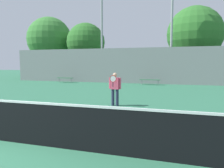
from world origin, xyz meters
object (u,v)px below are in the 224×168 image
at_px(bench_courtside_far, 150,80).
at_px(tree_dark_dense, 50,40).
at_px(tennis_net, 15,121).
at_px(tree_green_broad, 86,42).
at_px(tennis_player, 115,87).
at_px(light_pole_near_left, 172,14).
at_px(light_pole_far_right, 102,21).
at_px(bench_courtside_near, 65,78).
at_px(tree_green_tall, 195,34).

height_order(bench_courtside_far, tree_dark_dense, tree_dark_dense).
distance_m(tennis_net, tree_green_broad, 23.12).
distance_m(tennis_net, tennis_player, 5.33).
bearing_deg(bench_courtside_far, light_pole_near_left, 39.57).
relative_size(light_pole_near_left, light_pole_far_right, 1.06).
height_order(tennis_player, light_pole_near_left, light_pole_near_left).
bearing_deg(bench_courtside_near, tree_green_broad, 92.27).
bearing_deg(tree_green_tall, bench_courtside_far, -126.83).
bearing_deg(tree_green_broad, tennis_player, -62.04).
bearing_deg(tree_green_tall, tree_dark_dense, 176.52).
distance_m(tennis_net, light_pole_near_left, 18.33).
relative_size(tennis_net, tennis_player, 7.27).
bearing_deg(light_pole_far_right, bench_courtside_far, -15.91).
relative_size(tree_green_tall, tree_green_broad, 1.14).
xyz_separation_m(light_pole_near_left, tree_green_tall, (2.27, 3.91, -1.46)).
distance_m(tennis_player, light_pole_far_right, 13.92).
distance_m(tennis_player, tree_green_broad, 18.76).
bearing_deg(tree_dark_dense, light_pole_far_right, -28.10).
distance_m(tennis_net, tree_dark_dense, 26.19).
height_order(tree_green_tall, tree_green_broad, tree_green_tall).
bearing_deg(light_pole_near_left, light_pole_far_right, 179.78).
bearing_deg(tree_green_tall, tennis_player, -105.18).
height_order(light_pole_near_left, tree_dark_dense, light_pole_near_left).
height_order(tennis_net, tree_dark_dense, tree_dark_dense).
bearing_deg(light_pole_far_right, tree_green_broad, 130.47).
distance_m(tennis_net, tree_green_tall, 22.10).
xyz_separation_m(tennis_net, tree_dark_dense, (-13.25, 22.10, 4.68)).
height_order(bench_courtside_near, light_pole_far_right, light_pole_far_right).
distance_m(bench_courtside_far, tree_green_tall, 8.13).
relative_size(tennis_net, tree_green_tall, 1.38).
relative_size(tennis_net, light_pole_far_right, 1.08).
distance_m(tennis_player, tree_dark_dense, 22.53).
bearing_deg(tree_dark_dense, tree_green_broad, -6.48).
bearing_deg(tennis_player, light_pole_far_right, 115.57).
xyz_separation_m(bench_courtside_far, light_pole_near_left, (1.74, 1.44, 6.08)).
relative_size(bench_courtside_far, tree_green_broad, 0.26).
distance_m(light_pole_far_right, tree_dark_dense, 10.70).
relative_size(light_pole_near_left, tree_green_broad, 1.54).
bearing_deg(bench_courtside_far, tree_dark_dense, 155.97).
relative_size(tennis_net, bench_courtside_far, 5.98).
bearing_deg(tree_green_broad, light_pole_near_left, -22.50).
bearing_deg(tennis_net, bench_courtside_far, 85.27).
xyz_separation_m(tree_green_broad, tree_dark_dense, (-5.66, 0.64, 0.60)).
xyz_separation_m(tree_green_tall, tree_dark_dense, (-18.56, 1.13, 0.14)).
bearing_deg(tennis_player, bench_courtside_far, 91.74).
distance_m(tree_green_tall, tree_dark_dense, 18.59).
xyz_separation_m(tennis_player, light_pole_far_right, (-4.89, 11.86, 5.40)).
relative_size(tennis_player, light_pole_near_left, 0.14).
bearing_deg(bench_courtside_far, tennis_net, -94.73).
xyz_separation_m(light_pole_far_right, tree_dark_dense, (-9.40, 5.02, -1.05)).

